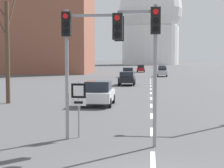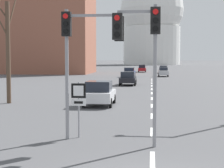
# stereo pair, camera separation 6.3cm
# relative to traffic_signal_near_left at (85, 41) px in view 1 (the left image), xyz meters

# --- Properties ---
(lane_stripe_0) EXTENTS (0.16, 2.00, 0.01)m
(lane_stripe_0) POSITION_rel_traffic_signal_near_left_xyz_m (2.69, -2.72, -3.94)
(lane_stripe_0) COLOR silver
(lane_stripe_0) RESTS_ON ground_plane
(lane_stripe_1) EXTENTS (0.16, 2.00, 0.01)m
(lane_stripe_1) POSITION_rel_traffic_signal_near_left_xyz_m (2.69, 1.78, -3.94)
(lane_stripe_1) COLOR silver
(lane_stripe_1) RESTS_ON ground_plane
(lane_stripe_2) EXTENTS (0.16, 2.00, 0.01)m
(lane_stripe_2) POSITION_rel_traffic_signal_near_left_xyz_m (2.69, 6.28, -3.94)
(lane_stripe_2) COLOR silver
(lane_stripe_2) RESTS_ON ground_plane
(lane_stripe_3) EXTENTS (0.16, 2.00, 0.01)m
(lane_stripe_3) POSITION_rel_traffic_signal_near_left_xyz_m (2.69, 10.78, -3.94)
(lane_stripe_3) COLOR silver
(lane_stripe_3) RESTS_ON ground_plane
(lane_stripe_4) EXTENTS (0.16, 2.00, 0.01)m
(lane_stripe_4) POSITION_rel_traffic_signal_near_left_xyz_m (2.69, 15.28, -3.94)
(lane_stripe_4) COLOR silver
(lane_stripe_4) RESTS_ON ground_plane
(lane_stripe_5) EXTENTS (0.16, 2.00, 0.01)m
(lane_stripe_5) POSITION_rel_traffic_signal_near_left_xyz_m (2.69, 19.78, -3.94)
(lane_stripe_5) COLOR silver
(lane_stripe_5) RESTS_ON ground_plane
(lane_stripe_6) EXTENTS (0.16, 2.00, 0.01)m
(lane_stripe_6) POSITION_rel_traffic_signal_near_left_xyz_m (2.69, 24.28, -3.94)
(lane_stripe_6) COLOR silver
(lane_stripe_6) RESTS_ON ground_plane
(lane_stripe_7) EXTENTS (0.16, 2.00, 0.01)m
(lane_stripe_7) POSITION_rel_traffic_signal_near_left_xyz_m (2.69, 28.78, -3.94)
(lane_stripe_7) COLOR silver
(lane_stripe_7) RESTS_ON ground_plane
(lane_stripe_8) EXTENTS (0.16, 2.00, 0.01)m
(lane_stripe_8) POSITION_rel_traffic_signal_near_left_xyz_m (2.69, 33.28, -3.94)
(lane_stripe_8) COLOR silver
(lane_stripe_8) RESTS_ON ground_plane
(lane_stripe_9) EXTENTS (0.16, 2.00, 0.01)m
(lane_stripe_9) POSITION_rel_traffic_signal_near_left_xyz_m (2.69, 37.78, -3.94)
(lane_stripe_9) COLOR silver
(lane_stripe_9) RESTS_ON ground_plane
(lane_stripe_10) EXTENTS (0.16, 2.00, 0.01)m
(lane_stripe_10) POSITION_rel_traffic_signal_near_left_xyz_m (2.69, 42.28, -3.94)
(lane_stripe_10) COLOR silver
(lane_stripe_10) RESTS_ON ground_plane
(traffic_signal_near_left) EXTENTS (2.46, 0.34, 5.18)m
(traffic_signal_near_left) POSITION_rel_traffic_signal_near_left_xyz_m (0.00, 0.00, 0.00)
(traffic_signal_near_left) COLOR gray
(traffic_signal_near_left) RESTS_ON ground_plane
(traffic_signal_centre_tall) EXTENTS (1.73, 0.34, 5.18)m
(traffic_signal_centre_tall) POSITION_rel_traffic_signal_near_left_xyz_m (2.29, -1.02, -0.02)
(traffic_signal_centre_tall) COLOR gray
(traffic_signal_centre_tall) RESTS_ON ground_plane
(route_sign_post) EXTENTS (0.60, 0.08, 2.28)m
(route_sign_post) POSITION_rel_traffic_signal_near_left_xyz_m (-0.32, 0.30, -2.40)
(route_sign_post) COLOR gray
(route_sign_post) RESTS_ON ground_plane
(sedan_near_left) EXTENTS (1.92, 4.09, 1.59)m
(sedan_near_left) POSITION_rel_traffic_signal_near_left_xyz_m (-1.06, 48.16, -3.14)
(sedan_near_left) COLOR navy
(sedan_near_left) RESTS_ON ground_plane
(sedan_near_right) EXTENTS (1.72, 3.88, 1.64)m
(sedan_near_right) POSITION_rel_traffic_signal_near_left_xyz_m (4.68, 50.29, -3.11)
(sedan_near_right) COLOR #B7B7BC
(sedan_near_right) RESTS_ON ground_plane
(sedan_mid_centre) EXTENTS (1.92, 3.99, 1.62)m
(sedan_mid_centre) POSITION_rel_traffic_signal_near_left_xyz_m (-0.13, 29.53, -3.12)
(sedan_mid_centre) COLOR black
(sedan_mid_centre) RESTS_ON ground_plane
(sedan_far_left) EXTENTS (1.73, 4.46, 1.66)m
(sedan_far_left) POSITION_rel_traffic_signal_near_left_xyz_m (0.58, 69.35, -3.12)
(sedan_far_left) COLOR maroon
(sedan_far_left) RESTS_ON ground_plane
(sedan_far_right) EXTENTS (1.98, 3.94, 1.68)m
(sedan_far_right) POSITION_rel_traffic_signal_near_left_xyz_m (-0.91, 10.60, -3.10)
(sedan_far_right) COLOR silver
(sedan_far_right) RESTS_ON ground_plane
(sedan_distant_centre) EXTENTS (1.84, 4.52, 1.59)m
(sedan_distant_centre) POSITION_rel_traffic_signal_near_left_xyz_m (5.11, 64.48, -3.15)
(sedan_distant_centre) COLOR slate
(sedan_distant_centre) RESTS_ON ground_plane
(bare_tree_left_near) EXTENTS (2.34, 3.16, 9.25)m
(bare_tree_left_near) POSITION_rel_traffic_signal_near_left_xyz_m (-7.62, 11.15, 0.20)
(bare_tree_left_near) COLOR brown
(bare_tree_left_near) RESTS_ON ground_plane
(capitol_dome) EXTENTS (28.96, 28.96, 40.91)m
(capitol_dome) POSITION_rel_traffic_signal_near_left_xyz_m (2.69, 160.26, 15.99)
(capitol_dome) COLOR silver
(capitol_dome) RESTS_ON ground_plane
(apartment_block_left) EXTENTS (18.00, 14.00, 20.28)m
(apartment_block_left) POSITION_rel_traffic_signal_near_left_xyz_m (-18.79, 62.15, 6.20)
(apartment_block_left) COLOR #935642
(apartment_block_left) RESTS_ON ground_plane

